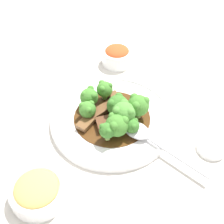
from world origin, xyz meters
name	(u,v)px	position (x,y,z in m)	size (l,w,h in m)	color
ground_plane	(112,121)	(0.00, 0.00, 0.00)	(4.00, 4.00, 0.00)	silver
main_plate	(112,119)	(0.00, 0.00, 0.01)	(0.31, 0.31, 0.02)	white
beef_strip_0	(86,123)	(-0.04, -0.06, 0.02)	(0.03, 0.05, 0.01)	brown
beef_strip_1	(117,100)	(-0.02, 0.05, 0.02)	(0.07, 0.05, 0.01)	brown
beef_strip_2	(108,123)	(0.01, -0.03, 0.03)	(0.07, 0.07, 0.01)	#56331E
beef_strip_3	(103,109)	(-0.03, 0.00, 0.03)	(0.04, 0.08, 0.01)	brown
broccoli_floret_0	(124,113)	(0.04, -0.01, 0.06)	(0.06, 0.06, 0.07)	#7FA84C
broccoli_floret_1	(117,125)	(0.04, -0.04, 0.05)	(0.05, 0.05, 0.06)	#8EB756
broccoli_floret_2	(88,109)	(-0.05, -0.03, 0.04)	(0.04, 0.04, 0.04)	#7FA84C
broccoli_floret_3	(118,105)	(0.01, 0.01, 0.05)	(0.05, 0.05, 0.06)	#8EB756
broccoli_floret_4	(105,89)	(-0.05, 0.04, 0.05)	(0.04, 0.04, 0.05)	#7FA84C
broccoli_floret_5	(132,126)	(0.07, -0.02, 0.04)	(0.03, 0.03, 0.04)	#8EB756
broccoli_floret_6	(90,96)	(-0.07, 0.00, 0.05)	(0.05, 0.05, 0.05)	#7FA84C
broccoli_floret_7	(138,105)	(0.05, 0.04, 0.06)	(0.05, 0.05, 0.06)	#8EB756
broccoli_floret_8	(107,130)	(0.03, -0.06, 0.05)	(0.04, 0.04, 0.05)	#8EB756
serving_spoon	(142,134)	(0.09, -0.01, 0.03)	(0.23, 0.06, 0.01)	silver
side_bowl_kimchi	(117,55)	(-0.13, 0.21, 0.03)	(0.09, 0.09, 0.05)	white
side_bowl_appetizer	(38,191)	(0.00, -0.26, 0.02)	(0.11, 0.11, 0.05)	white
sauce_dish	(212,148)	(0.24, 0.06, 0.01)	(0.07, 0.07, 0.01)	white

